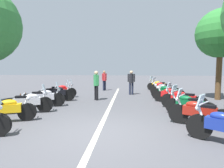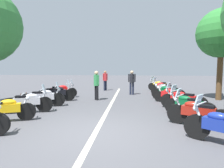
{
  "view_description": "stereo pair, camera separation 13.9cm",
  "coord_description": "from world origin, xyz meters",
  "views": [
    {
      "loc": [
        -5.28,
        -0.9,
        1.94
      ],
      "look_at": [
        4.89,
        0.0,
        1.03
      ],
      "focal_mm": 29.72,
      "sensor_mm": 36.0,
      "label": 1
    },
    {
      "loc": [
        -5.28,
        -1.04,
        1.94
      ],
      "look_at": [
        4.89,
        0.0,
        1.03
      ],
      "focal_mm": 29.72,
      "sensor_mm": 36.0,
      "label": 2
    }
  ],
  "objects": [
    {
      "name": "motorcycle_right_row_7",
      "position": [
        8.94,
        -3.41,
        0.46
      ],
      "size": [
        1.31,
        1.74,
        1.2
      ],
      "rotation": [
        0.0,
        0.0,
        0.95
      ],
      "color": "black",
      "rests_on": "ground_plane"
    },
    {
      "name": "traffic_cone_1",
      "position": [
        4.24,
        4.67,
        0.29
      ],
      "size": [
        0.36,
        0.36,
        0.61
      ],
      "color": "orange",
      "rests_on": "ground_plane"
    },
    {
      "name": "motorcycle_right_row_8",
      "position": [
        10.31,
        -3.4,
        0.46
      ],
      "size": [
        1.36,
        1.8,
        1.21
      ],
      "rotation": [
        0.0,
        0.0,
        0.95
      ],
      "color": "black",
      "rests_on": "ground_plane"
    },
    {
      "name": "motorcycle_left_row_2",
      "position": [
        2.14,
        3.33,
        0.48
      ],
      "size": [
        0.88,
        2.01,
        1.23
      ],
      "rotation": [
        0.0,
        0.0,
        -1.25
      ],
      "color": "black",
      "rests_on": "ground_plane"
    },
    {
      "name": "motorcycle_right_row_6",
      "position": [
        7.61,
        -3.38,
        0.45
      ],
      "size": [
        1.19,
        1.87,
        0.98
      ],
      "rotation": [
        0.0,
        0.0,
        1.04
      ],
      "color": "black",
      "rests_on": "ground_plane"
    },
    {
      "name": "bystander_2",
      "position": [
        5.51,
        0.99,
        1.02
      ],
      "size": [
        0.42,
        0.38,
        1.74
      ],
      "rotation": [
        0.0,
        0.0,
        5.43
      ],
      "color": "black",
      "rests_on": "ground_plane"
    },
    {
      "name": "motorcycle_right_row_4",
      "position": [
        4.95,
        -3.24,
        0.45
      ],
      "size": [
        1.4,
        1.78,
        0.98
      ],
      "rotation": [
        0.0,
        0.0,
        0.92
      ],
      "color": "black",
      "rests_on": "ground_plane"
    },
    {
      "name": "motorcycle_left_row_3",
      "position": [
        3.37,
        3.26,
        0.48
      ],
      "size": [
        0.87,
        2.1,
        1.23
      ],
      "rotation": [
        0.0,
        0.0,
        -1.28
      ],
      "color": "black",
      "rests_on": "ground_plane"
    },
    {
      "name": "bystander_0",
      "position": [
        10.16,
        1.12,
        0.97
      ],
      "size": [
        0.44,
        0.36,
        1.66
      ],
      "rotation": [
        0.0,
        0.0,
        0.92
      ],
      "color": "#1E2338",
      "rests_on": "ground_plane"
    },
    {
      "name": "lane_centre_stripe",
      "position": [
        3.47,
        0.0,
        0.0
      ],
      "size": [
        16.15,
        0.16,
        0.01
      ],
      "primitive_type": "cube",
      "color": "beige",
      "rests_on": "ground_plane"
    },
    {
      "name": "roadside_tree_0",
      "position": [
        6.32,
        -6.28,
        3.9
      ],
      "size": [
        2.85,
        2.85,
        5.36
      ],
      "color": "brown",
      "rests_on": "ground_plane"
    },
    {
      "name": "motorcycle_left_row_4",
      "position": [
        4.83,
        3.2,
        0.48
      ],
      "size": [
        1.0,
        2.05,
        1.23
      ],
      "rotation": [
        0.0,
        0.0,
        -1.19
      ],
      "color": "black",
      "rests_on": "ground_plane"
    },
    {
      "name": "motorcycle_right_row_3",
      "position": [
        3.45,
        -3.42,
        0.48
      ],
      "size": [
        1.25,
        1.87,
        1.23
      ],
      "rotation": [
        0.0,
        0.0,
        1.01
      ],
      "color": "black",
      "rests_on": "ground_plane"
    },
    {
      "name": "motorcycle_right_row_2",
      "position": [
        2.17,
        -3.29,
        0.47
      ],
      "size": [
        1.39,
        1.66,
        1.22
      ],
      "rotation": [
        0.0,
        0.0,
        0.89
      ],
      "color": "black",
      "rests_on": "ground_plane"
    },
    {
      "name": "motorcycle_right_row_5",
      "position": [
        6.07,
        -3.26,
        0.46
      ],
      "size": [
        1.16,
        1.87,
        1.01
      ],
      "rotation": [
        0.0,
        0.0,
        1.05
      ],
      "color": "black",
      "rests_on": "ground_plane"
    },
    {
      "name": "motorcycle_right_row_1",
      "position": [
        0.91,
        -3.21,
        0.48
      ],
      "size": [
        1.15,
        1.81,
        1.22
      ],
      "rotation": [
        0.0,
        0.0,
        1.04
      ],
      "color": "black",
      "rests_on": "ground_plane"
    },
    {
      "name": "bystander_1",
      "position": [
        7.95,
        -1.11,
        1.01
      ],
      "size": [
        0.32,
        0.53,
        1.72
      ],
      "rotation": [
        0.0,
        0.0,
        0.08
      ],
      "color": "#1E2338",
      "rests_on": "ground_plane"
    },
    {
      "name": "motorcycle_left_row_5",
      "position": [
        6.09,
        3.45,
        0.46
      ],
      "size": [
        1.02,
        2.04,
        1.2
      ],
      "rotation": [
        0.0,
        0.0,
        -1.18
      ],
      "color": "black",
      "rests_on": "ground_plane"
    },
    {
      "name": "ground_plane",
      "position": [
        0.0,
        0.0,
        0.0
      ],
      "size": [
        80.0,
        80.0,
        0.0
      ],
      "primitive_type": "plane",
      "color": "#4C4C51"
    },
    {
      "name": "motorcycle_left_row_1",
      "position": [
        0.76,
        3.45,
        0.46
      ],
      "size": [
        1.04,
        2.05,
        1.0
      ],
      "rotation": [
        0.0,
        0.0,
        -1.17
      ],
      "color": "black",
      "rests_on": "ground_plane"
    },
    {
      "name": "traffic_cone_0",
      "position": [
        3.89,
        4.75,
        0.29
      ],
      "size": [
        0.36,
        0.36,
        0.61
      ],
      "color": "orange",
      "rests_on": "ground_plane"
    }
  ]
}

